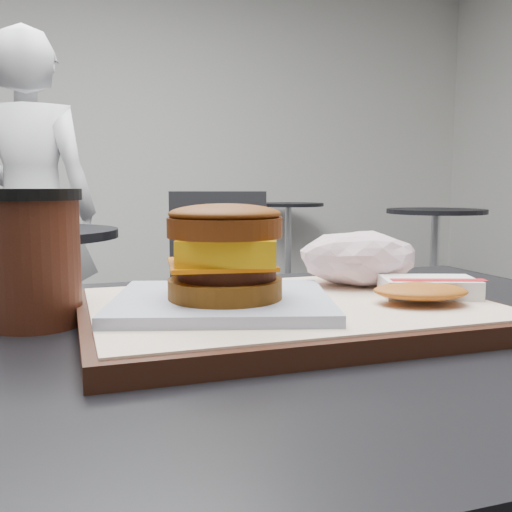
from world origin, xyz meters
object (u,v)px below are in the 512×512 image
object	(u,v)px
coffee_cup	(34,256)
patron	(32,212)
crumpled_wrapper	(358,258)
neighbor_chair	(189,282)
serving_tray	(289,312)
neighbor_table	(17,287)
hash_brown	(425,289)
breakfast_sandwich	(225,264)

from	to	relation	value
coffee_cup	patron	bearing A→B (deg)	93.02
crumpled_wrapper	coffee_cup	distance (m)	0.33
patron	crumpled_wrapper	bearing A→B (deg)	117.59
coffee_cup	neighbor_chair	size ratio (longest dim) A/B	0.14
serving_tray	coffee_cup	distance (m)	0.24
neighbor_table	neighbor_chair	world-z (taller)	neighbor_chair
coffee_cup	patron	world-z (taller)	patron
crumpled_wrapper	neighbor_chair	size ratio (longest dim) A/B	0.15
neighbor_table	coffee_cup	bearing A→B (deg)	-84.84
crumpled_wrapper	patron	distance (m)	2.23
neighbor_table	patron	xyz separation A→B (m)	(0.03, 0.62, 0.24)
serving_tray	patron	bearing A→B (deg)	98.60
serving_tray	hash_brown	distance (m)	0.13
hash_brown	neighbor_chair	xyz separation A→B (m)	(0.15, 1.82, -0.29)
coffee_cup	hash_brown	bearing A→B (deg)	-15.10
patron	coffee_cup	bearing A→B (deg)	109.02
coffee_cup	neighbor_chair	world-z (taller)	coffee_cup
neighbor_table	patron	size ratio (longest dim) A/B	0.48
coffee_cup	crumpled_wrapper	bearing A→B (deg)	0.74
patron	serving_tray	bearing A→B (deg)	114.60
hash_brown	coffee_cup	distance (m)	0.36
breakfast_sandwich	patron	distance (m)	2.28
serving_tray	hash_brown	xyz separation A→B (m)	(0.13, -0.03, 0.02)
breakfast_sandwich	hash_brown	bearing A→B (deg)	-6.74
coffee_cup	neighbor_table	xyz separation A→B (m)	(-0.14, 1.57, -0.28)
hash_brown	breakfast_sandwich	bearing A→B (deg)	173.26
hash_brown	neighbor_table	bearing A→B (deg)	106.47
breakfast_sandwich	crumpled_wrapper	xyz separation A→B (m)	(0.17, 0.08, -0.01)
serving_tray	coffee_cup	size ratio (longest dim) A/B	3.04
breakfast_sandwich	crumpled_wrapper	world-z (taller)	breakfast_sandwich
crumpled_wrapper	neighbor_table	size ratio (longest dim) A/B	0.18
breakfast_sandwich	crumpled_wrapper	size ratio (longest dim) A/B	1.74
neighbor_table	hash_brown	bearing A→B (deg)	-73.53
breakfast_sandwich	neighbor_chair	size ratio (longest dim) A/B	0.26
neighbor_chair	breakfast_sandwich	bearing A→B (deg)	-100.73
hash_brown	neighbor_chair	distance (m)	1.85
neighbor_table	breakfast_sandwich	bearing A→B (deg)	-79.61
neighbor_table	patron	distance (m)	0.66
serving_tray	neighbor_table	world-z (taller)	serving_tray
serving_tray	crumpled_wrapper	world-z (taller)	crumpled_wrapper
hash_brown	crumpled_wrapper	world-z (taller)	crumpled_wrapper
coffee_cup	breakfast_sandwich	bearing A→B (deg)	-24.31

